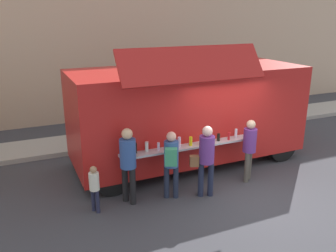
# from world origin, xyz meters

# --- Properties ---
(ground_plane) EXTENTS (60.00, 60.00, 0.00)m
(ground_plane) POSITION_xyz_m (0.00, 0.00, 0.00)
(ground_plane) COLOR #38383D
(curb_strip) EXTENTS (28.00, 1.60, 0.15)m
(curb_strip) POSITION_xyz_m (-4.48, 5.18, 0.07)
(curb_strip) COLOR #9E998E
(curb_strip) RESTS_ON ground
(building_behind) EXTENTS (32.00, 2.40, 8.21)m
(building_behind) POSITION_xyz_m (-3.48, 9.08, 4.10)
(building_behind) COLOR tan
(building_behind) RESTS_ON ground
(food_truck_main) EXTENTS (6.48, 3.02, 3.44)m
(food_truck_main) POSITION_xyz_m (-0.48, 2.56, 1.51)
(food_truck_main) COLOR #B31D1A
(food_truck_main) RESTS_ON ground
(trash_bin) EXTENTS (0.60, 0.60, 1.02)m
(trash_bin) POSITION_xyz_m (3.37, 4.88, 0.51)
(trash_bin) COLOR #2B6235
(trash_bin) RESTS_ON ground
(customer_front_ordering) EXTENTS (0.56, 0.38, 1.74)m
(customer_front_ordering) POSITION_xyz_m (-1.04, 0.55, 1.03)
(customer_front_ordering) COLOR #1C2238
(customer_front_ordering) RESTS_ON ground
(customer_mid_with_backpack) EXTENTS (0.44, 0.53, 1.63)m
(customer_mid_with_backpack) POSITION_xyz_m (-1.83, 0.76, 1.00)
(customer_mid_with_backpack) COLOR #1D2336
(customer_mid_with_backpack) RESTS_ON ground
(customer_rear_waiting) EXTENTS (0.36, 0.36, 1.79)m
(customer_rear_waiting) POSITION_xyz_m (-2.78, 0.97, 1.07)
(customer_rear_waiting) COLOR black
(customer_rear_waiting) RESTS_ON ground
(customer_extra_browsing) EXTENTS (0.33, 0.33, 1.64)m
(customer_extra_browsing) POSITION_xyz_m (0.37, 0.83, 0.98)
(customer_extra_browsing) COLOR #4E483F
(customer_extra_browsing) RESTS_ON ground
(child_near_queue) EXTENTS (0.22, 0.22, 1.08)m
(child_near_queue) POSITION_xyz_m (-3.58, 0.88, 0.64)
(child_near_queue) COLOR #202239
(child_near_queue) RESTS_ON ground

